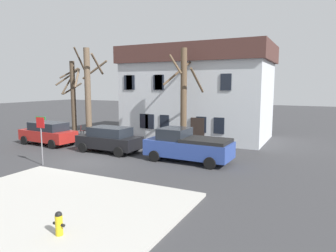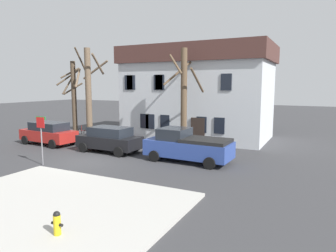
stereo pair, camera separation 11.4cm
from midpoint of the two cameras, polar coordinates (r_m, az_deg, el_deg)
ground_plane at (r=19.24m, az=-14.43°, el=-6.35°), size 120.00×120.00×0.00m
sidewalk_slab at (r=12.28m, az=-23.33°, el=-14.57°), size 9.70×8.78×0.12m
building_main at (r=26.83m, az=5.64°, el=6.34°), size 12.45×7.08×7.82m
tree_bare_near at (r=29.69m, az=-17.10°, el=5.69°), size 2.79×2.46×7.88m
tree_bare_mid at (r=27.88m, az=-14.49°, el=6.44°), size 2.77×2.84×7.78m
tree_bare_far at (r=22.07m, az=3.13°, el=5.61°), size 2.83×2.80×7.18m
car_red_wagon at (r=25.30m, az=-21.31°, el=-1.20°), size 4.79×2.32×1.75m
car_black_wagon at (r=21.30m, az=-10.72°, el=-2.40°), size 4.50×2.21×1.74m
pickup_truck_blue at (r=18.41m, az=3.83°, el=-3.71°), size 5.28×2.44×1.98m
fire_hydrant at (r=10.08m, az=-19.72°, el=-16.64°), size 0.42×0.22×0.74m
street_sign_pole at (r=18.74m, az=-22.49°, el=-0.93°), size 0.76×0.07×2.81m
bicycle_leaning at (r=28.01m, az=-15.54°, el=-1.27°), size 1.66×0.64×1.03m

